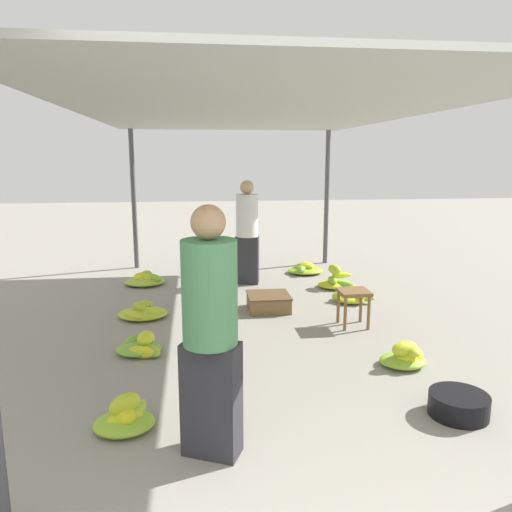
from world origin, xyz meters
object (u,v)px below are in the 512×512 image
vendor_foreground (210,330)px  banana_pile_left_3 (143,313)px  banana_pile_left_0 (141,347)px  banana_pile_right_1 (304,269)px  banana_pile_left_1 (126,417)px  banana_pile_right_0 (351,297)px  basin_black (459,405)px  stool (354,297)px  banana_pile_right_3 (337,281)px  shopper_walking_mid (247,231)px  banana_pile_left_2 (145,280)px  banana_pile_right_2 (407,357)px  crate_near (269,302)px

vendor_foreground → banana_pile_left_3: vendor_foreground is taller
banana_pile_left_0 → banana_pile_left_3: (-0.09, 1.13, -0.00)m
vendor_foreground → banana_pile_right_1: (1.72, 4.99, -0.77)m
banana_pile_left_1 → banana_pile_right_0: size_ratio=0.77×
basin_black → banana_pile_right_1: 4.73m
stool → banana_pile_right_3: (0.29, 1.68, -0.24)m
banana_pile_left_3 → banana_pile_right_1: 3.20m
banana_pile_right_3 → shopper_walking_mid: 1.54m
basin_black → banana_pile_left_1: (-2.46, 0.11, 0.00)m
vendor_foreground → banana_pile_right_3: vendor_foreground is taller
banana_pile_right_1 → banana_pile_right_3: 1.03m
banana_pile_left_0 → banana_pile_left_3: banana_pile_left_0 is taller
stool → banana_pile_left_2: stool is taller
basin_black → banana_pile_right_0: 2.99m
banana_pile_right_1 → shopper_walking_mid: (-1.02, -0.55, 0.74)m
basin_black → banana_pile_left_0: (-2.50, 1.52, -0.02)m
banana_pile_left_0 → banana_pile_right_3: banana_pile_right_3 is taller
banana_pile_right_1 → shopper_walking_mid: bearing=-151.7°
vendor_foreground → banana_pile_right_1: vendor_foreground is taller
banana_pile_left_3 → banana_pile_right_0: (2.69, 0.33, 0.01)m
vendor_foreground → banana_pile_left_2: (-0.86, 4.57, -0.78)m
banana_pile_right_1 → basin_black: bearing=-88.3°
banana_pile_left_3 → banana_pile_right_3: bearing=21.7°
banana_pile_left_1 → banana_pile_left_0: bearing=91.4°
vendor_foreground → banana_pile_left_0: 2.05m
banana_pile_right_1 → banana_pile_right_2: size_ratio=1.19×
basin_black → banana_pile_right_3: 3.74m
stool → banana_pile_right_2: 1.19m
basin_black → shopper_walking_mid: (-1.16, 4.18, 0.73)m
basin_black → banana_pile_left_3: bearing=134.2°
basin_black → stool: bearing=94.4°
basin_black → crate_near: bearing=110.3°
banana_pile_left_2 → banana_pile_right_2: size_ratio=1.26×
banana_pile_right_1 → shopper_walking_mid: 1.37m
vendor_foreground → banana_pile_right_1: size_ratio=2.76×
stool → banana_pile_right_0: 1.00m
basin_black → banana_pile_right_3: (0.13, 3.74, 0.02)m
basin_black → banana_pile_left_1: size_ratio=1.02×
banana_pile_right_1 → banana_pile_left_1: bearing=-116.7°
banana_pile_left_0 → banana_pile_right_3: 3.44m
banana_pile_right_2 → crate_near: banana_pile_right_2 is taller
banana_pile_left_0 → banana_pile_left_1: (0.04, -1.41, 0.02)m
banana_pile_right_3 → banana_pile_left_3: bearing=-158.3°
banana_pile_left_3 → crate_near: 1.56m
vendor_foreground → basin_black: size_ratio=3.69×
stool → banana_pile_left_3: (-2.42, 0.60, -0.28)m
vendor_foreground → banana_pile_left_2: vendor_foreground is taller
crate_near → banana_pile_right_0: bearing=9.7°
banana_pile_left_2 → shopper_walking_mid: size_ratio=0.40×
banana_pile_right_3 → shopper_walking_mid: size_ratio=0.35×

